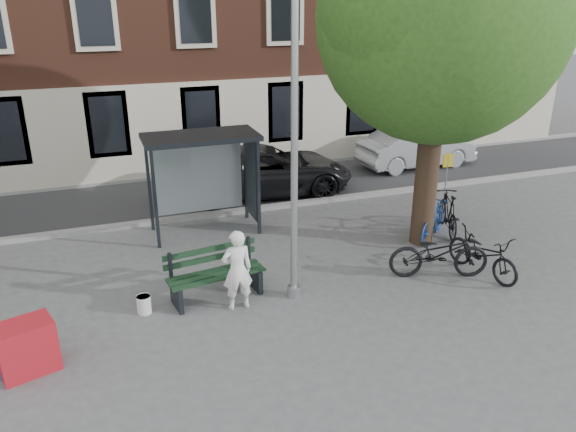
{
  "coord_description": "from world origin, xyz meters",
  "views": [
    {
      "loc": [
        -3.6,
        -9.61,
        5.87
      ],
      "look_at": [
        0.23,
        0.99,
        1.4
      ],
      "focal_mm": 35.0,
      "sensor_mm": 36.0,
      "label": 1
    }
  ],
  "objects_px": {
    "bench": "(215,276)",
    "bike_b": "(433,221)",
    "bike_a": "(439,253)",
    "lamppost": "(294,168)",
    "bus_shelter": "(216,159)",
    "red_stand": "(26,347)",
    "car_dark": "(267,170)",
    "painter": "(237,270)",
    "bike_d": "(448,213)",
    "bike_c": "(483,254)",
    "car_silver": "(417,147)",
    "notice_sign": "(447,171)"
  },
  "relations": [
    {
      "from": "bus_shelter",
      "to": "bike_d",
      "type": "distance_m",
      "value": 6.19
    },
    {
      "from": "lamppost",
      "to": "bench",
      "type": "xyz_separation_m",
      "value": [
        -1.52,
        0.55,
        -2.31
      ]
    },
    {
      "from": "lamppost",
      "to": "car_silver",
      "type": "bearing_deg",
      "value": 44.55
    },
    {
      "from": "bike_a",
      "to": "bike_c",
      "type": "distance_m",
      "value": 1.02
    },
    {
      "from": "car_dark",
      "to": "red_stand",
      "type": "relative_size",
      "value": 5.93
    },
    {
      "from": "bench",
      "to": "bike_a",
      "type": "height_order",
      "value": "bike_a"
    },
    {
      "from": "painter",
      "to": "bike_a",
      "type": "xyz_separation_m",
      "value": [
        4.5,
        -0.22,
        -0.26
      ]
    },
    {
      "from": "bike_d",
      "to": "notice_sign",
      "type": "xyz_separation_m",
      "value": [
        0.83,
        1.38,
        0.64
      ]
    },
    {
      "from": "painter",
      "to": "bike_a",
      "type": "relative_size",
      "value": 0.77
    },
    {
      "from": "bench",
      "to": "red_stand",
      "type": "bearing_deg",
      "value": -166.33
    },
    {
      "from": "bench",
      "to": "car_silver",
      "type": "distance_m",
      "value": 11.27
    },
    {
      "from": "bike_c",
      "to": "car_dark",
      "type": "bearing_deg",
      "value": 100.55
    },
    {
      "from": "painter",
      "to": "lamppost",
      "type": "bearing_deg",
      "value": -178.87
    },
    {
      "from": "bike_c",
      "to": "painter",
      "type": "bearing_deg",
      "value": 163.71
    },
    {
      "from": "bike_d",
      "to": "red_stand",
      "type": "height_order",
      "value": "bike_d"
    },
    {
      "from": "bike_d",
      "to": "red_stand",
      "type": "relative_size",
      "value": 2.04
    },
    {
      "from": "painter",
      "to": "bench",
      "type": "height_order",
      "value": "painter"
    },
    {
      "from": "bike_c",
      "to": "car_dark",
      "type": "height_order",
      "value": "car_dark"
    },
    {
      "from": "bike_a",
      "to": "bike_b",
      "type": "distance_m",
      "value": 2.08
    },
    {
      "from": "lamppost",
      "to": "bike_b",
      "type": "height_order",
      "value": "lamppost"
    },
    {
      "from": "lamppost",
      "to": "bus_shelter",
      "type": "relative_size",
      "value": 2.14
    },
    {
      "from": "lamppost",
      "to": "bike_a",
      "type": "bearing_deg",
      "value": -4.42
    },
    {
      "from": "car_silver",
      "to": "painter",
      "type": "bearing_deg",
      "value": 127.43
    },
    {
      "from": "lamppost",
      "to": "bike_c",
      "type": "xyz_separation_m",
      "value": [
        4.29,
        -0.5,
        -2.28
      ]
    },
    {
      "from": "bike_d",
      "to": "bike_b",
      "type": "bearing_deg",
      "value": 44.06
    },
    {
      "from": "bike_a",
      "to": "bike_d",
      "type": "xyz_separation_m",
      "value": [
        1.67,
        2.06,
        -0.02
      ]
    },
    {
      "from": "lamppost",
      "to": "bike_a",
      "type": "height_order",
      "value": "lamppost"
    },
    {
      "from": "bike_a",
      "to": "bike_d",
      "type": "bearing_deg",
      "value": -20.36
    },
    {
      "from": "bus_shelter",
      "to": "car_silver",
      "type": "distance_m",
      "value": 8.78
    },
    {
      "from": "red_stand",
      "to": "bike_a",
      "type": "bearing_deg",
      "value": 3.9
    },
    {
      "from": "bench",
      "to": "bike_b",
      "type": "xyz_separation_m",
      "value": [
        5.87,
        0.99,
        0.04
      ]
    },
    {
      "from": "car_dark",
      "to": "painter",
      "type": "bearing_deg",
      "value": 162.11
    },
    {
      "from": "bus_shelter",
      "to": "red_stand",
      "type": "relative_size",
      "value": 3.17
    },
    {
      "from": "bus_shelter",
      "to": "bike_c",
      "type": "relative_size",
      "value": 1.49
    },
    {
      "from": "bike_a",
      "to": "bike_b",
      "type": "xyz_separation_m",
      "value": [
        1.05,
        1.8,
        -0.06
      ]
    },
    {
      "from": "bus_shelter",
      "to": "car_dark",
      "type": "height_order",
      "value": "bus_shelter"
    },
    {
      "from": "bike_a",
      "to": "car_silver",
      "type": "distance_m",
      "value": 8.67
    },
    {
      "from": "bus_shelter",
      "to": "painter",
      "type": "bearing_deg",
      "value": -98.13
    },
    {
      "from": "lamppost",
      "to": "bike_b",
      "type": "xyz_separation_m",
      "value": [
        4.35,
        1.54,
        -2.28
      ]
    },
    {
      "from": "red_stand",
      "to": "bike_d",
      "type": "bearing_deg",
      "value": 14.73
    },
    {
      "from": "bike_a",
      "to": "red_stand",
      "type": "distance_m",
      "value": 8.34
    },
    {
      "from": "painter",
      "to": "car_silver",
      "type": "relative_size",
      "value": 0.39
    },
    {
      "from": "bus_shelter",
      "to": "bench",
      "type": "xyz_separation_m",
      "value": [
        -0.91,
        -3.56,
        -1.45
      ]
    },
    {
      "from": "notice_sign",
      "to": "car_silver",
      "type": "bearing_deg",
      "value": 73.98
    },
    {
      "from": "bike_a",
      "to": "red_stand",
      "type": "height_order",
      "value": "bike_a"
    },
    {
      "from": "bike_b",
      "to": "car_dark",
      "type": "bearing_deg",
      "value": -8.25
    },
    {
      "from": "bus_shelter",
      "to": "bench",
      "type": "relative_size",
      "value": 1.38
    },
    {
      "from": "lamppost",
      "to": "painter",
      "type": "xyz_separation_m",
      "value": [
        -1.2,
        -0.04,
        -1.95
      ]
    },
    {
      "from": "bike_a",
      "to": "notice_sign",
      "type": "height_order",
      "value": "notice_sign"
    },
    {
      "from": "bus_shelter",
      "to": "bike_a",
      "type": "relative_size",
      "value": 1.31
    }
  ]
}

